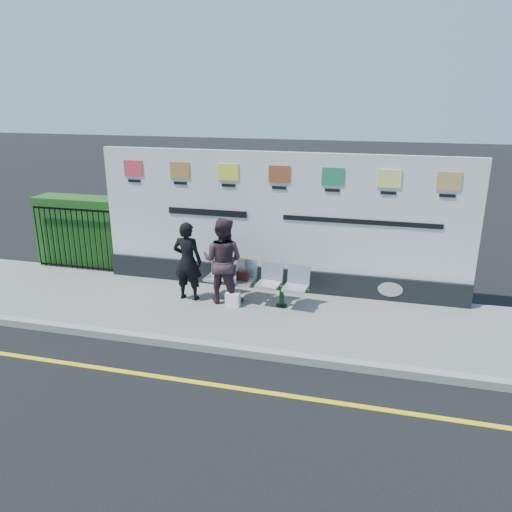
{
  "coord_description": "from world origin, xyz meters",
  "views": [
    {
      "loc": [
        2.59,
        -6.28,
        4.31
      ],
      "look_at": [
        0.3,
        2.62,
        1.25
      ],
      "focal_mm": 35.0,
      "sensor_mm": 36.0,
      "label": 1
    }
  ],
  "objects_px": {
    "billboard": "(279,232)",
    "bench": "(255,292)",
    "woman_left": "(188,261)",
    "woman_right": "(223,261)"
  },
  "relations": [
    {
      "from": "woman_left",
      "to": "woman_right",
      "type": "bearing_deg",
      "value": -175.35
    },
    {
      "from": "woman_left",
      "to": "bench",
      "type": "bearing_deg",
      "value": -173.23
    },
    {
      "from": "billboard",
      "to": "bench",
      "type": "distance_m",
      "value": 1.43
    },
    {
      "from": "billboard",
      "to": "bench",
      "type": "bearing_deg",
      "value": -108.1
    },
    {
      "from": "billboard",
      "to": "woman_right",
      "type": "distance_m",
      "value": 1.44
    },
    {
      "from": "bench",
      "to": "woman_left",
      "type": "distance_m",
      "value": 1.54
    },
    {
      "from": "bench",
      "to": "woman_left",
      "type": "height_order",
      "value": "woman_left"
    },
    {
      "from": "billboard",
      "to": "woman_left",
      "type": "relative_size",
      "value": 4.79
    },
    {
      "from": "billboard",
      "to": "bench",
      "type": "height_order",
      "value": "billboard"
    },
    {
      "from": "woman_left",
      "to": "woman_right",
      "type": "xyz_separation_m",
      "value": [
        0.75,
        0.05,
        0.06
      ]
    }
  ]
}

